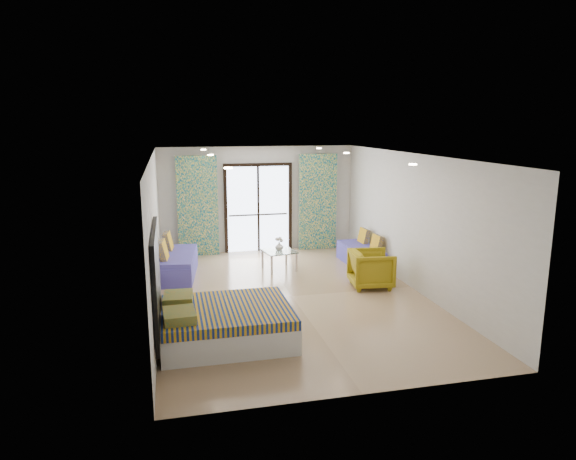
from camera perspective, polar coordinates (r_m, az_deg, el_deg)
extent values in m
cube|color=black|center=(13.11, -3.37, 7.26)|extent=(1.76, 0.08, 0.08)
cube|color=black|center=(13.14, -6.93, 2.19)|extent=(0.08, 0.08, 2.20)
cube|color=black|center=(13.42, 0.23, 2.48)|extent=(0.08, 0.08, 2.20)
cube|color=black|center=(13.25, -3.31, 2.34)|extent=(0.05, 0.06, 2.20)
cube|color=#595451|center=(13.30, -3.32, 1.71)|extent=(1.52, 0.03, 0.04)
cube|color=silver|center=(12.92, -10.01, 2.60)|extent=(1.00, 0.10, 2.50)
cube|color=silver|center=(13.44, 3.32, 3.12)|extent=(1.00, 0.10, 2.50)
cylinder|color=#FFE0B2|center=(7.24, -6.66, 6.86)|extent=(0.12, 0.12, 0.02)
cylinder|color=#FFE0B2|center=(8.05, 13.70, 7.10)|extent=(0.12, 0.12, 0.02)
cylinder|color=#FFE0B2|center=(10.22, -8.61, 8.25)|extent=(0.12, 0.12, 0.02)
cylinder|color=#FFE0B2|center=(10.81, 6.51, 8.50)|extent=(0.12, 0.12, 0.02)
cylinder|color=#FFE0B2|center=(12.21, -9.39, 8.80)|extent=(0.12, 0.12, 0.02)
cylinder|color=#FFE0B2|center=(12.71, 3.47, 9.05)|extent=(0.12, 0.12, 0.02)
cube|color=black|center=(7.74, -14.43, -5.35)|extent=(0.06, 2.10, 1.50)
cube|color=silver|center=(8.95, -14.35, -3.02)|extent=(0.02, 0.10, 0.10)
cube|color=silver|center=(8.07, -6.79, -10.79)|extent=(1.97, 1.57, 0.39)
cube|color=navy|center=(7.97, -6.84, -9.00)|extent=(1.95, 1.60, 0.15)
cube|color=#176A4B|center=(7.53, -11.98, -9.28)|extent=(0.47, 0.56, 0.14)
cube|color=#176A4B|center=(8.23, -12.10, -7.43)|extent=(0.48, 0.57, 0.14)
cube|color=#4A44A3|center=(11.45, -12.08, -4.05)|extent=(0.93, 1.90, 0.40)
cube|color=#4A44A3|center=(11.38, -12.13, -2.83)|extent=(0.91, 1.86, 0.10)
cube|color=navy|center=(10.95, -13.73, -2.23)|extent=(0.26, 0.48, 0.42)
cube|color=navy|center=(11.77, -13.20, -1.23)|extent=(0.26, 0.48, 0.42)
cube|color=#4A44A3|center=(12.19, 8.08, -3.04)|extent=(0.67, 1.62, 0.36)
cube|color=#4A44A3|center=(12.14, 8.11, -2.02)|extent=(0.66, 1.59, 0.09)
cube|color=navy|center=(11.85, 9.84, -1.41)|extent=(0.19, 0.41, 0.37)
cube|color=navy|center=(12.51, 8.42, -0.65)|extent=(0.19, 0.41, 0.37)
cylinder|color=silver|center=(11.29, -1.82, -3.92)|extent=(0.06, 0.06, 0.44)
cylinder|color=silver|center=(11.51, 0.93, -3.61)|extent=(0.06, 0.06, 0.44)
cylinder|color=silver|center=(11.83, -2.85, -3.20)|extent=(0.06, 0.06, 0.44)
cylinder|color=silver|center=(12.03, -0.20, -2.92)|extent=(0.06, 0.06, 0.44)
cube|color=#8CA59E|center=(11.61, -0.99, -2.36)|extent=(0.78, 0.78, 0.02)
sphere|color=white|center=(11.57, -0.74, -1.18)|extent=(0.08, 0.08, 0.08)
sphere|color=white|center=(11.59, -1.09, -1.04)|extent=(0.08, 0.08, 0.08)
sphere|color=white|center=(11.52, -1.25, -1.02)|extent=(0.08, 0.08, 0.08)
sphere|color=white|center=(11.48, -0.89, -0.94)|extent=(0.08, 0.08, 0.08)
imported|color=white|center=(11.61, -0.98, -1.82)|extent=(0.21, 0.22, 0.19)
imported|color=#998413|center=(10.56, 9.24, -4.09)|extent=(0.85, 0.89, 0.83)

